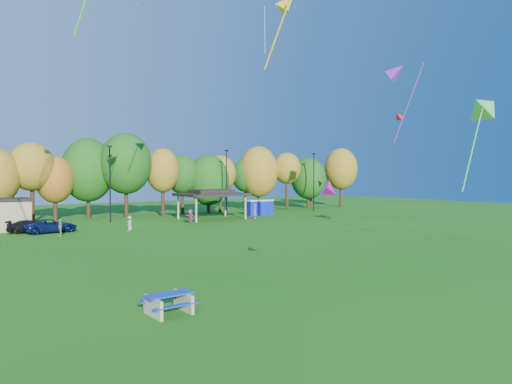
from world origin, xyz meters
TOP-DOWN VIEW (x-y plane):
  - ground at (0.00, 0.00)m, footprint 160.00×160.00m
  - tree_line at (-1.03, 45.51)m, footprint 93.57×10.55m
  - lamp_posts at (2.00, 40.00)m, footprint 64.50×0.25m
  - pavilion at (14.00, 37.00)m, footprint 8.20×6.20m
  - porta_potties at (22.26, 37.88)m, footprint 3.75×1.71m
  - picnic_table at (-6.94, 2.79)m, footprint 1.96×1.66m
  - car_c at (-5.73, 33.54)m, footprint 5.08×2.85m
  - car_d at (-7.30, 34.49)m, footprint 4.61×2.92m
  - far_person_0 at (1.00, 30.34)m, footprint 0.86×0.90m
  - far_person_1 at (18.75, 34.22)m, footprint 0.80×0.79m
  - far_person_4 at (-5.54, 30.11)m, footprint 0.46×0.97m
  - far_person_5 at (9.12, 33.21)m, footprint 0.84×1.66m
  - kite_1 at (4.36, 9.42)m, footprint 3.23×2.13m
  - kite_5 at (15.25, 24.34)m, footprint 2.69×3.54m
  - kite_7 at (1.03, 2.06)m, footprint 1.32×1.29m
  - kite_11 at (30.61, 21.27)m, footprint 1.60×1.33m
  - kite_12 at (23.99, 16.29)m, footprint 2.96×5.03m
  - kite_14 at (20.27, 4.87)m, footprint 4.87×2.45m

SIDE VIEW (x-z plane):
  - ground at x=0.00m, z-range 0.00..0.00m
  - picnic_table at x=-6.94m, z-range 0.07..0.87m
  - car_d at x=-7.30m, z-range 0.00..1.25m
  - car_c at x=-5.73m, z-range 0.00..1.34m
  - far_person_0 at x=1.00m, z-range 0.00..1.55m
  - far_person_4 at x=-5.54m, z-range 0.00..1.61m
  - far_person_5 at x=9.12m, z-range 0.00..1.71m
  - far_person_1 at x=18.75m, z-range 0.00..1.86m
  - porta_potties at x=22.26m, z-range 0.01..2.19m
  - pavilion at x=14.00m, z-range 1.34..5.11m
  - lamp_posts at x=2.00m, z-range 0.36..9.45m
  - kite_7 at x=1.03m, z-range 4.48..5.52m
  - tree_line at x=-1.03m, z-range 0.34..11.49m
  - kite_14 at x=20.27m, z-range 6.79..14.74m
  - kite_11 at x=30.61m, z-range 11.98..13.37m
  - kite_12 at x=23.99m, z-range 11.75..20.39m
  - kite_1 at x=4.36m, z-range 13.88..19.36m
  - kite_5 at x=15.25m, z-range 20.46..26.90m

